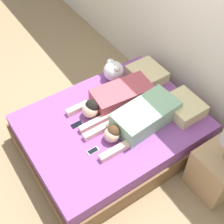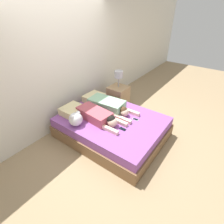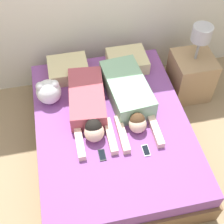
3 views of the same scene
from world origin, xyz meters
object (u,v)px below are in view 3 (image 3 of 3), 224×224
bed (112,134)px  person_left (89,105)px  cell_phone_right (146,150)px  pillow_head_left (68,69)px  person_right (128,94)px  nightstand (191,74)px  cell_phone_left (102,155)px  plush_toy (49,91)px  pillow_head_right (127,61)px

bed → person_left: 0.42m
bed → cell_phone_right: size_ratio=16.21×
pillow_head_left → person_left: person_left is taller
person_right → nightstand: size_ratio=1.12×
person_right → nightstand: (0.88, 0.38, -0.23)m
cell_phone_left → nightstand: nightstand is taller
person_left → plush_toy: size_ratio=3.86×
person_left → nightstand: size_ratio=1.06×
cell_phone_right → plush_toy: size_ratio=0.46×
pillow_head_right → person_left: size_ratio=0.42×
plush_toy → cell_phone_right: bearing=-45.0°
bed → plush_toy: 0.80m
pillow_head_right → pillow_head_left: bearing=180.0°
person_right → cell_phone_left: (-0.39, -0.60, -0.10)m
pillow_head_left → person_right: 0.78m
pillow_head_right → cell_phone_left: (-0.52, -1.14, -0.07)m
pillow_head_left → person_left: size_ratio=0.42×
nightstand → cell_phone_left: bearing=-142.5°
pillow_head_left → person_right: bearing=-43.7°
bed → nightstand: bearing=28.8°
bed → person_right: person_right is taller
person_right → pillow_head_right: bearing=77.4°
pillow_head_left → cell_phone_left: size_ratio=3.49×
bed → person_right: (0.22, 0.23, 0.33)m
pillow_head_right → plush_toy: (-0.93, -0.36, 0.06)m
pillow_head_left → nightstand: (1.45, -0.16, -0.20)m
cell_phone_left → bed: bearing=65.1°
pillow_head_left → nightstand: 1.47m
cell_phone_right → bed: bearing=120.6°
person_right → cell_phone_right: (0.02, -0.64, -0.10)m
bed → cell_phone_right: cell_phone_right is taller
person_right → plush_toy: bearing=167.1°
bed → person_left: size_ratio=1.95×
cell_phone_left → pillow_head_right: bearing=65.7°
pillow_head_right → person_left: person_left is taller
pillow_head_left → cell_phone_right: size_ratio=3.49×
person_left → cell_phone_right: person_left is taller
person_left → person_right: (0.43, 0.06, 0.01)m
person_left → plush_toy: 0.45m
bed → pillow_head_left: pillow_head_left is taller
cell_phone_right → person_right: bearing=91.5°
person_right → cell_phone_left: person_right is taller
pillow_head_right → cell_phone_right: pillow_head_right is taller
person_left → pillow_head_right: bearing=47.4°
bed → nightstand: nightstand is taller
bed → person_left: person_left is taller
person_right → nightstand: bearing=23.1°
pillow_head_left → cell_phone_left: pillow_head_left is taller
person_right → person_left: bearing=-172.6°
person_left → nightstand: bearing=18.2°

